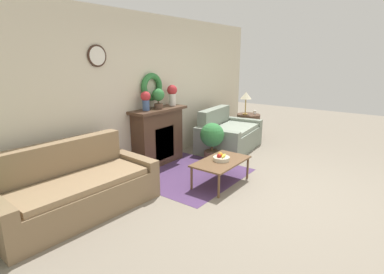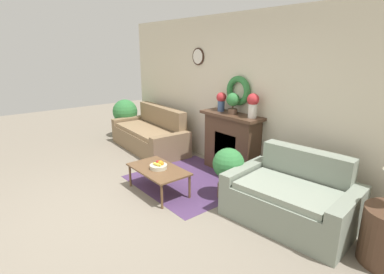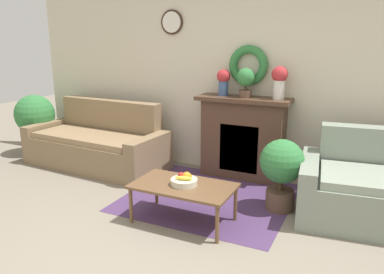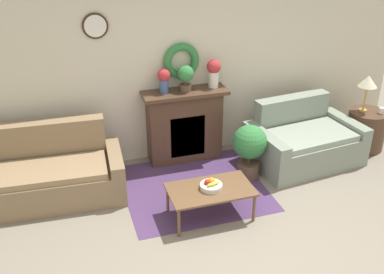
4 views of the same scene
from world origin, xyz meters
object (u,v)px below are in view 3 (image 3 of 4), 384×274
at_px(fruit_bowl, 184,180).
at_px(potted_plant_floor_by_couch, 35,117).
at_px(fireplace, 243,137).
at_px(loveseat_right, 379,191).
at_px(potted_plant_floor_by_loveseat, 282,168).
at_px(coffee_table, 183,188).
at_px(couch_left, 98,144).
at_px(vase_on_mantel_right, 279,80).
at_px(vase_on_mantel_left, 224,80).
at_px(potted_plant_on_mantel, 246,80).

distance_m(fruit_bowl, potted_plant_floor_by_couch, 3.30).
height_order(fireplace, loveseat_right, fireplace).
distance_m(fireplace, potted_plant_floor_by_couch, 3.26).
relative_size(loveseat_right, potted_plant_floor_by_loveseat, 2.11).
bearing_deg(loveseat_right, coffee_table, -159.52).
bearing_deg(potted_plant_floor_by_couch, couch_left, -1.84).
height_order(coffee_table, potted_plant_floor_by_couch, potted_plant_floor_by_couch).
bearing_deg(potted_plant_floor_by_couch, coffee_table, -18.80).
relative_size(fruit_bowl, vase_on_mantel_right, 0.66).
relative_size(couch_left, coffee_table, 2.10).
xyz_separation_m(loveseat_right, potted_plant_floor_by_loveseat, (-0.93, -0.19, 0.16)).
bearing_deg(loveseat_right, vase_on_mantel_left, 156.43).
relative_size(coffee_table, potted_plant_floor_by_couch, 1.06).
bearing_deg(loveseat_right, potted_plant_floor_by_couch, 171.36).
distance_m(fireplace, coffee_table, 1.46).
height_order(couch_left, coffee_table, couch_left).
xyz_separation_m(loveseat_right, potted_plant_floor_by_couch, (-4.83, 0.19, 0.28)).
bearing_deg(potted_plant_floor_by_loveseat, potted_plant_floor_by_couch, 174.54).
height_order(fireplace, potted_plant_floor_by_loveseat, fireplace).
height_order(loveseat_right, fruit_bowl, loveseat_right).
distance_m(fireplace, fruit_bowl, 1.45).
distance_m(loveseat_right, potted_plant_floor_by_loveseat, 0.96).
distance_m(coffee_table, fruit_bowl, 0.08).
bearing_deg(potted_plant_floor_by_loveseat, fireplace, 131.37).
relative_size(fireplace, couch_left, 0.57).
bearing_deg(couch_left, potted_plant_on_mantel, 14.90).
height_order(coffee_table, vase_on_mantel_right, vase_on_mantel_right).
xyz_separation_m(fireplace, loveseat_right, (1.60, -0.57, -0.23)).
bearing_deg(vase_on_mantel_left, loveseat_right, -17.12).
bearing_deg(loveseat_right, couch_left, 171.23).
bearing_deg(loveseat_right, fireplace, 153.83).
xyz_separation_m(coffee_table, potted_plant_floor_by_loveseat, (0.79, 0.69, 0.11)).
xyz_separation_m(fruit_bowl, potted_plant_on_mantel, (0.13, 1.43, 0.84)).
bearing_deg(vase_on_mantel_left, coffee_table, -83.71).
bearing_deg(loveseat_right, vase_on_mantel_right, 147.30).
distance_m(coffee_table, vase_on_mantel_right, 1.81).
height_order(loveseat_right, vase_on_mantel_left, vase_on_mantel_left).
relative_size(fireplace, coffee_table, 1.19).
bearing_deg(fireplace, potted_plant_on_mantel, -42.51).
height_order(coffee_table, fruit_bowl, fruit_bowl).
distance_m(fruit_bowl, potted_plant_on_mantel, 1.66).
bearing_deg(potted_plant_on_mantel, fruit_bowl, -95.15).
distance_m(couch_left, fruit_bowl, 2.14).
bearing_deg(potted_plant_floor_by_couch, fireplace, 6.85).
distance_m(loveseat_right, vase_on_mantel_right, 1.63).
distance_m(couch_left, loveseat_right, 3.60).
relative_size(potted_plant_floor_by_couch, potted_plant_floor_by_loveseat, 1.22).
relative_size(couch_left, potted_plant_floor_by_loveseat, 2.72).
height_order(loveseat_right, potted_plant_floor_by_couch, potted_plant_floor_by_couch).
bearing_deg(fruit_bowl, potted_plant_on_mantel, 84.85).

